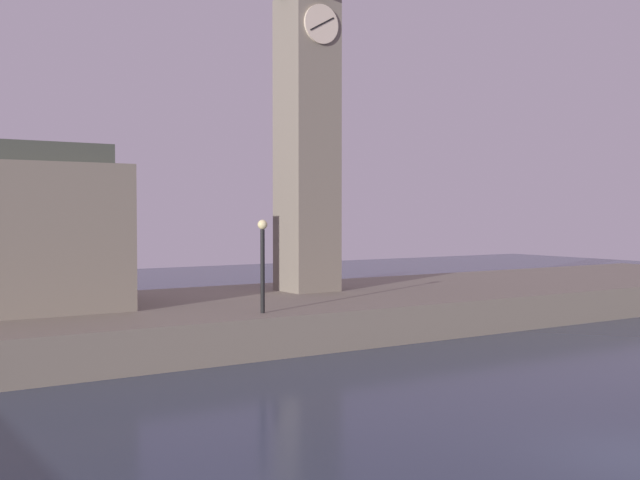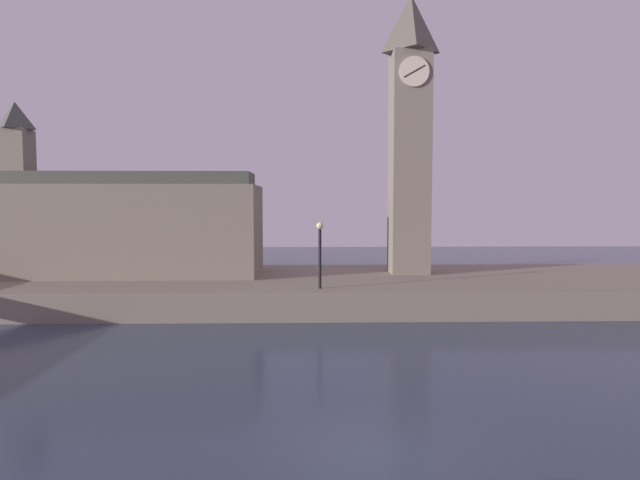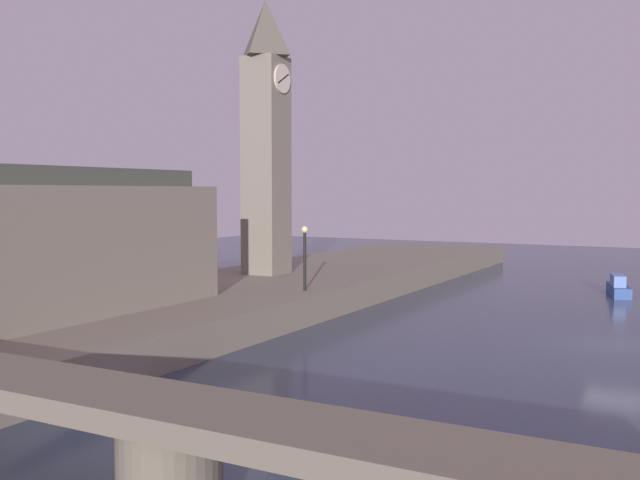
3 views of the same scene
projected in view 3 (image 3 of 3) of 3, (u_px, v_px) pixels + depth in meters
The scene contains 7 objects.
ground_plane at pixel (615, 345), 31.90m from camera, with size 120.00×120.00×0.00m, color #2D384C.
far_embankment at pixel (240, 297), 41.41m from camera, with size 70.00×12.00×1.50m, color slate.
clock_tower at pixel (266, 134), 45.85m from camera, with size 2.59×2.62×17.17m.
parliament_hall at pixel (43, 242), 30.84m from camera, with size 15.66×6.20×10.57m.
bridge_span at pixel (178, 436), 14.51m from camera, with size 2.38×28.34×2.61m.
streetlamp at pixel (305, 250), 38.34m from camera, with size 0.36×0.36×3.43m.
boat_tour_blue at pixel (619, 287), 47.47m from camera, with size 4.88×2.02×1.56m.
Camera 3 is at (-33.89, -3.70, 6.76)m, focal length 40.80 mm.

